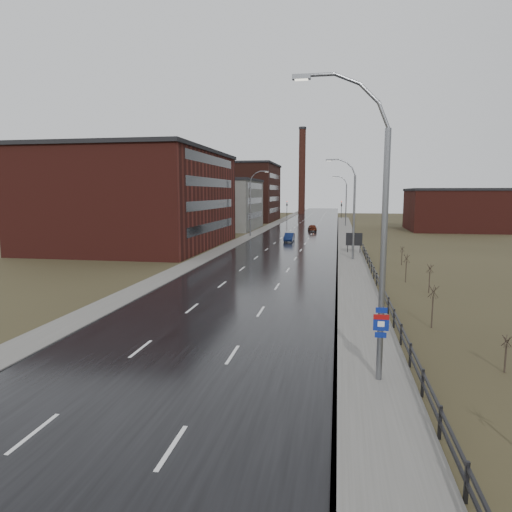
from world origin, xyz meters
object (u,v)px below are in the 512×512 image
at_px(streetlight_main, 375,233).
at_px(car_near, 289,238).
at_px(car_far, 312,228).
at_px(billboard, 354,240).

bearing_deg(streetlight_main, car_near, 99.53).
relative_size(streetlight_main, car_far, 3.07).
bearing_deg(car_near, billboard, -52.98).
bearing_deg(streetlight_main, billboard, 89.10).
distance_m(streetlight_main, billboard, 40.19).
bearing_deg(car_far, car_near, 74.96).
bearing_deg(car_near, streetlight_main, -79.79).
bearing_deg(streetlight_main, car_far, 94.99).
bearing_deg(billboard, car_near, 126.34).
height_order(car_near, car_far, car_far).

